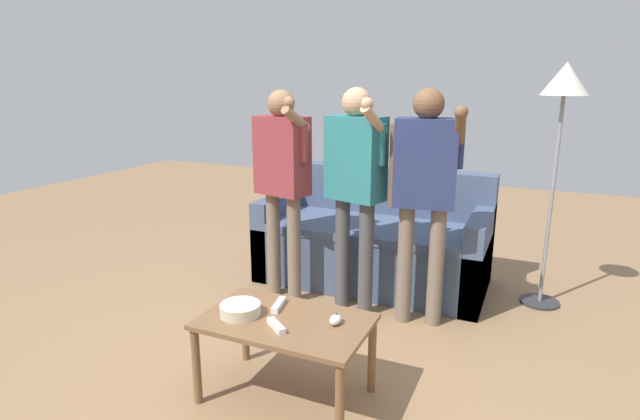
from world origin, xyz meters
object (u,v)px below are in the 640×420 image
player_left (282,171)px  game_remote_wand_near (279,305)px  floor_lamp (563,101)px  player_right (425,181)px  couch (374,243)px  snack_bowl (240,309)px  game_remote_wand_far (276,326)px  game_remote_nunchuk (336,320)px  coffee_table (285,330)px  player_center (355,175)px

player_left → game_remote_wand_near: size_ratio=9.43×
floor_lamp → player_right: floor_lamp is taller
couch → snack_bowl: couch is taller
couch → player_right: size_ratio=1.15×
couch → game_remote_wand_near: bearing=-90.3°
game_remote_wand_near → game_remote_wand_far: bearing=-64.3°
snack_bowl → game_remote_wand_far: bearing=-13.6°
snack_bowl → player_right: (0.67, 1.17, 0.52)m
snack_bowl → player_right: size_ratio=0.13×
snack_bowl → game_remote_nunchuk: size_ratio=2.41×
player_right → player_left: bearing=-179.6°
couch → floor_lamp: size_ratio=1.04×
game_remote_nunchuk → player_right: 1.20m
couch → player_left: bearing=-129.5°
snack_bowl → player_left: size_ratio=0.14×
game_remote_wand_far → coffee_table: bearing=93.9°
game_remote_wand_near → game_remote_wand_far: size_ratio=1.16×
player_left → game_remote_wand_near: 1.24m
coffee_table → player_left: size_ratio=0.55×
coffee_table → player_left: bearing=118.3°
game_remote_nunchuk → player_left: (-0.86, 1.06, 0.51)m
game_remote_nunchuk → player_center: (-0.30, 1.07, 0.53)m
player_right → floor_lamp: bearing=41.2°
player_right → game_remote_wand_near: 1.26m
couch → snack_bowl: 1.80m
player_center → game_remote_wand_far: player_center is taller
player_right → game_remote_wand_near: size_ratio=9.54×
player_center → floor_lamp: bearing=28.3°
couch → snack_bowl: size_ratio=8.54×
couch → coffee_table: size_ratio=2.12×
player_right → game_remote_wand_far: bearing=-109.2°
snack_bowl → floor_lamp: floor_lamp is taller
couch → player_center: (0.04, -0.62, 0.68)m
game_remote_nunchuk → floor_lamp: 2.23m
snack_bowl → game_remote_wand_far: size_ratio=1.49×
player_left → coffee_table: bearing=-61.7°
game_remote_nunchuk → coffee_table: bearing=-167.3°
player_center → game_remote_wand_near: (-0.05, -1.02, -0.53)m
player_center → game_remote_wand_near: 1.15m
player_center → coffee_table: bearing=-87.8°
game_remote_nunchuk → player_right: (0.18, 1.07, 0.52)m
game_remote_wand_far → player_left: bearing=116.5°
player_left → game_remote_wand_far: player_left is taller
game_remote_wand_near → player_left: bearing=116.7°
player_center → player_right: bearing=-0.2°
snack_bowl → player_center: size_ratio=0.13×
couch → game_remote_nunchuk: bearing=-78.6°
player_center → snack_bowl: bearing=-99.4°
floor_lamp → game_remote_wand_far: floor_lamp is taller
player_center → game_remote_nunchuk: bearing=-74.5°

